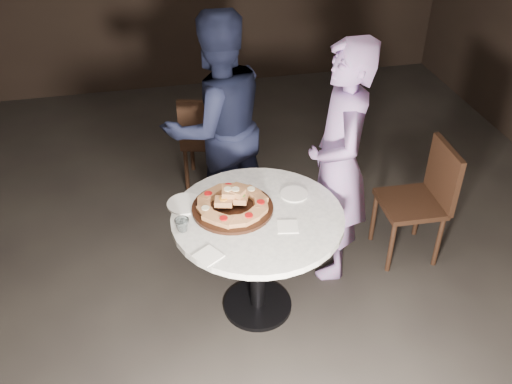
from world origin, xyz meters
The scene contains 13 objects.
floor centered at (0.00, 0.00, 0.00)m, with size 7.00×7.00×0.00m, color black.
table centered at (0.12, -0.06, 0.62)m, with size 1.09×1.09×0.76m.
serving_board centered at (-0.01, 0.02, 0.78)m, with size 0.48×0.48×0.02m, color black.
focaccia_pile centered at (-0.01, 0.03, 0.82)m, with size 0.43×0.42×0.11m.
plate_left centered at (-0.29, 0.13, 0.77)m, with size 0.22×0.22×0.01m, color white.
plate_right centered at (0.38, 0.09, 0.77)m, with size 0.17×0.17×0.01m, color white.
water_glass centered at (-0.33, -0.11, 0.80)m, with size 0.08×0.08×0.08m, color silver.
napkin_near centered at (-0.22, -0.36, 0.77)m, with size 0.13×0.13×0.01m, color white.
napkin_far centered at (0.26, -0.21, 0.77)m, with size 0.12×0.12×0.01m, color white.
chair_far centered at (0.01, 1.39, 0.50)m, with size 0.50×0.51×0.87m.
chair_right centered at (1.37, 0.25, 0.50)m, with size 0.44×0.42×0.87m.
diner_navy centered at (0.04, 0.92, 0.84)m, with size 0.82×0.64×1.68m, color black.
diner_teal centered at (0.72, 0.25, 0.84)m, with size 0.61×0.40×1.68m, color #866CA9.
Camera 1 is at (-0.45, -2.64, 2.80)m, focal length 40.00 mm.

